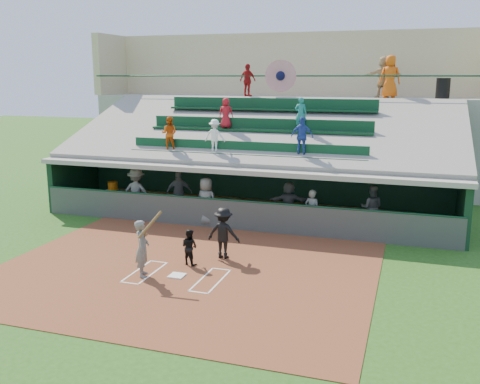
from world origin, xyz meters
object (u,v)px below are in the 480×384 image
(water_cooler, at_px, (113,187))
(trash_bin, at_px, (443,88))
(white_table, at_px, (111,200))
(batter_at_plate, at_px, (142,248))
(catcher, at_px, (189,247))
(home_plate, at_px, (177,275))

(water_cooler, bearing_deg, trash_bin, 26.86)
(white_table, height_order, trash_bin, trash_bin)
(white_table, distance_m, trash_bin, 15.52)
(batter_at_plate, xyz_separation_m, water_cooler, (-4.93, 6.59, 0.15))
(white_table, bearing_deg, catcher, -29.03)
(trash_bin, bearing_deg, water_cooler, -153.14)
(batter_at_plate, height_order, white_table, batter_at_plate)
(home_plate, relative_size, water_cooler, 1.05)
(catcher, distance_m, trash_bin, 14.71)
(catcher, xyz_separation_m, white_table, (-5.89, 5.23, -0.15))
(home_plate, relative_size, batter_at_plate, 0.22)
(batter_at_plate, bearing_deg, trash_bin, 58.25)
(white_table, bearing_deg, home_plate, -33.89)
(home_plate, distance_m, batter_at_plate, 1.26)
(batter_at_plate, bearing_deg, home_plate, 16.49)
(home_plate, bearing_deg, trash_bin, 60.72)
(batter_at_plate, distance_m, trash_bin, 16.12)
(catcher, bearing_deg, water_cooler, -25.46)
(catcher, xyz_separation_m, trash_bin, (7.31, 11.95, 4.49))
(water_cooler, xyz_separation_m, trash_bin, (13.13, 6.65, 4.05))
(home_plate, height_order, water_cooler, water_cooler)
(home_plate, relative_size, catcher, 0.39)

